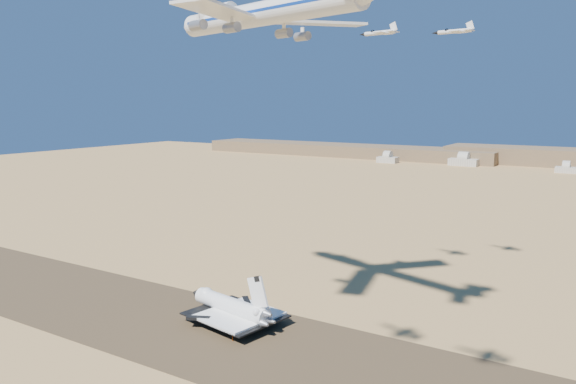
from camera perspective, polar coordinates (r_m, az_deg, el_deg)
The scene contains 10 objects.
ground at distance 167.80m, azimuth -6.38°, elevation -14.46°, with size 1200.00×1200.00×0.00m, color tan.
runway at distance 167.79m, azimuth -6.38°, elevation -14.45°, with size 600.00×50.00×0.06m, color #4C3A26.
hangars at distance 622.71m, azimuth 16.90°, elevation 2.98°, with size 200.50×29.50×30.00m.
shuttle at distance 176.30m, azimuth -5.82°, elevation -11.60°, with size 35.69×26.02×17.56m.
carrier_747 at distance 162.77m, azimuth -3.08°, elevation 17.58°, with size 83.32×62.31×20.82m.
crew_a at distance 166.53m, azimuth -4.70°, elevation -14.26°, with size 0.66×0.43×1.80m, color #CB540B.
crew_b at distance 170.26m, azimuth -5.16°, elevation -13.71°, with size 0.93×0.54×1.92m, color #CB540B.
crew_c at distance 164.78m, azimuth -5.65°, elevation -14.55°, with size 1.02×0.52×1.75m, color #CB540B.
chase_jet_d at distance 192.67m, azimuth 9.25°, elevation 15.69°, with size 14.68×8.31×3.69m.
chase_jet_e at distance 205.04m, azimuth 16.52°, elevation 15.39°, with size 15.09×8.34×3.77m.
Camera 1 is at (96.19, -120.11, 66.91)m, focal length 35.00 mm.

